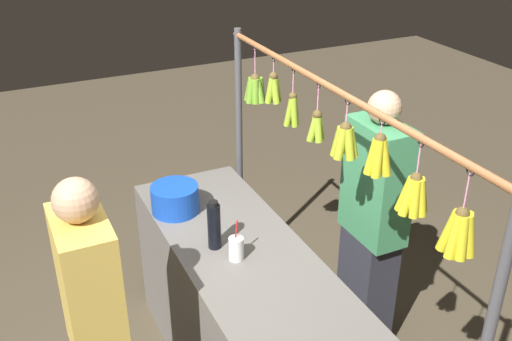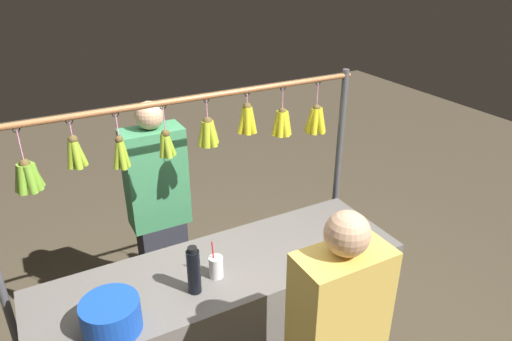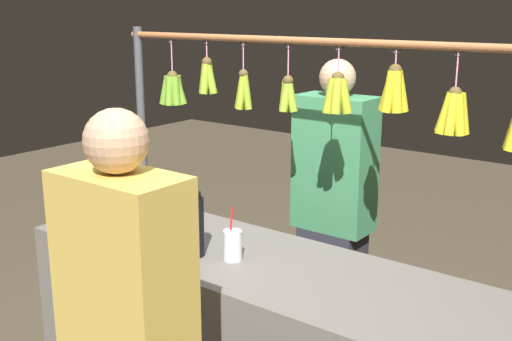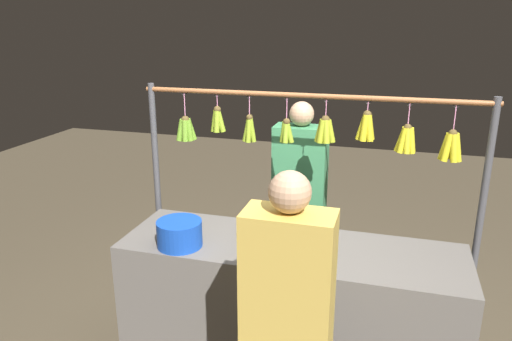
{
  "view_description": "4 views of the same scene",
  "coord_description": "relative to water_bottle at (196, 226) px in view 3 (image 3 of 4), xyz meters",
  "views": [
    {
      "loc": [
        -2.19,
        1.02,
        2.65
      ],
      "look_at": [
        -0.04,
        0.0,
        1.44
      ],
      "focal_mm": 41.78,
      "sensor_mm": 36.0,
      "label": 1
    },
    {
      "loc": [
        0.82,
        1.91,
        2.5
      ],
      "look_at": [
        -0.21,
        0.0,
        1.44
      ],
      "focal_mm": 32.6,
      "sensor_mm": 36.0,
      "label": 2
    },
    {
      "loc": [
        -1.45,
        1.88,
        1.89
      ],
      "look_at": [
        -0.01,
        0.0,
        1.27
      ],
      "focal_mm": 44.38,
      "sensor_mm": 36.0,
      "label": 3
    },
    {
      "loc": [
        -0.54,
        2.61,
        2.21
      ],
      "look_at": [
        0.22,
        0.0,
        1.36
      ],
      "focal_mm": 34.19,
      "sensor_mm": 36.0,
      "label": 4
    }
  ],
  "objects": [
    {
      "name": "display_rack",
      "position": [
        -0.25,
        -0.53,
        0.3
      ],
      "size": [
        2.24,
        0.13,
        1.78
      ],
      "color": "#4C4C51",
      "rests_on": "ground"
    },
    {
      "name": "water_bottle",
      "position": [
        0.0,
        0.0,
        0.0
      ],
      "size": [
        0.07,
        0.07,
        0.27
      ],
      "color": "black",
      "rests_on": "market_counter"
    },
    {
      "name": "blue_bucket",
      "position": [
        0.43,
        0.07,
        -0.05
      ],
      "size": [
        0.27,
        0.27,
        0.16
      ],
      "primitive_type": "cylinder",
      "color": "blue",
      "rests_on": "market_counter"
    },
    {
      "name": "drink_cup",
      "position": [
        -0.14,
        -0.06,
        -0.07
      ],
      "size": [
        0.08,
        0.08,
        0.22
      ],
      "color": "silver",
      "rests_on": "market_counter"
    },
    {
      "name": "vendor_person",
      "position": [
        -0.1,
        -0.92,
        -0.22
      ],
      "size": [
        0.39,
        0.21,
        1.64
      ],
      "color": "#2D2D38",
      "rests_on": "ground"
    }
  ]
}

